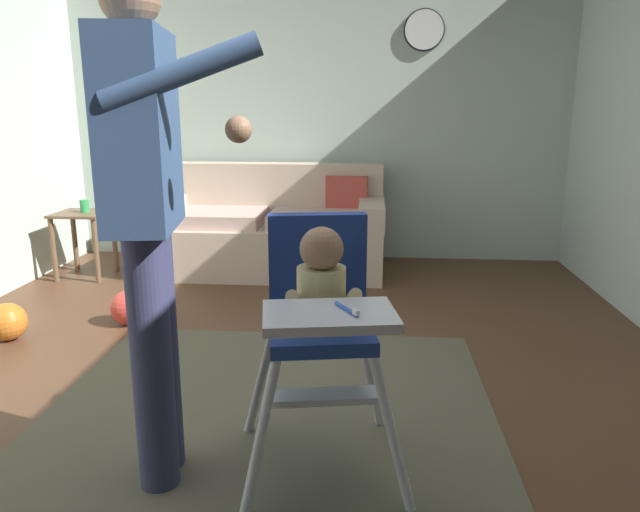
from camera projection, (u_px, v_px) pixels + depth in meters
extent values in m
cube|color=brown|center=(261.00, 415.00, 2.71)|extent=(5.90, 7.27, 0.10)
cube|color=#B8CBBB|center=(317.00, 105.00, 5.14)|extent=(5.10, 0.06, 2.67)
cube|color=#575442|center=(248.00, 474.00, 2.18)|extent=(1.99, 2.84, 0.01)
cube|color=beige|center=(269.00, 247.00, 4.89)|extent=(1.86, 0.84, 0.40)
cube|color=beige|center=(274.00, 190.00, 5.10)|extent=(1.86, 0.22, 0.46)
cube|color=beige|center=(167.00, 210.00, 4.88)|extent=(0.20, 0.84, 0.20)
cube|color=beige|center=(372.00, 213.00, 4.74)|extent=(0.20, 0.84, 0.20)
cube|color=beige|center=(219.00, 217.00, 4.81)|extent=(0.72, 0.60, 0.11)
cube|color=beige|center=(316.00, 219.00, 4.74)|extent=(0.72, 0.60, 0.11)
cube|color=#B24238|center=(347.00, 197.00, 4.93)|extent=(0.35, 0.13, 0.34)
cylinder|color=silver|center=(260.00, 439.00, 1.95)|extent=(0.15, 0.19, 0.52)
cylinder|color=silver|center=(392.00, 433.00, 1.98)|extent=(0.19, 0.15, 0.52)
cylinder|color=silver|center=(261.00, 380.00, 2.37)|extent=(0.19, 0.15, 0.52)
cylinder|color=silver|center=(370.00, 376.00, 2.41)|extent=(0.15, 0.19, 0.52)
cube|color=navy|center=(321.00, 332.00, 2.11)|extent=(0.42, 0.42, 0.05)
cube|color=navy|center=(317.00, 264.00, 2.20)|extent=(0.37, 0.13, 0.38)
cube|color=silver|center=(329.00, 316.00, 1.79)|extent=(0.44, 0.32, 0.03)
cube|color=silver|center=(324.00, 397.00, 2.05)|extent=(0.41, 0.17, 0.02)
cylinder|color=#DECD89|center=(321.00, 298.00, 2.06)|extent=(0.20, 0.20, 0.22)
sphere|color=#997051|center=(322.00, 249.00, 2.01)|extent=(0.15, 0.15, 0.15)
cylinder|color=#DECD89|center=(291.00, 299.00, 2.01)|extent=(0.07, 0.15, 0.10)
cylinder|color=#DECD89|center=(353.00, 298.00, 2.03)|extent=(0.07, 0.15, 0.10)
cylinder|color=blue|center=(346.00, 309.00, 1.79)|extent=(0.08, 0.12, 0.01)
cube|color=white|center=(356.00, 312.00, 1.74)|extent=(0.02, 0.03, 0.02)
cylinder|color=#38395D|center=(152.00, 364.00, 2.03)|extent=(0.14, 0.14, 0.92)
cylinder|color=#38395D|center=(159.00, 350.00, 2.14)|extent=(0.14, 0.14, 0.92)
cube|color=#37517A|center=(139.00, 132.00, 1.90)|extent=(0.26, 0.43, 0.63)
cylinder|color=#37517A|center=(181.00, 72.00, 1.70)|extent=(0.48, 0.15, 0.23)
sphere|color=#997051|center=(239.00, 129.00, 1.75)|extent=(0.08, 0.08, 0.08)
cylinder|color=#37517A|center=(154.00, 129.00, 2.13)|extent=(0.07, 0.07, 0.56)
sphere|color=orange|center=(7.00, 322.00, 3.44)|extent=(0.22, 0.22, 0.22)
sphere|color=#D13D33|center=(128.00, 307.00, 3.69)|extent=(0.22, 0.22, 0.22)
cube|color=brown|center=(82.00, 213.00, 4.66)|extent=(0.40, 0.40, 0.02)
cylinder|color=brown|center=(54.00, 250.00, 4.58)|extent=(0.04, 0.04, 0.50)
cylinder|color=brown|center=(96.00, 251.00, 4.55)|extent=(0.04, 0.04, 0.50)
cylinder|color=brown|center=(75.00, 241.00, 4.90)|extent=(0.04, 0.04, 0.50)
cylinder|color=brown|center=(115.00, 241.00, 4.88)|extent=(0.04, 0.04, 0.50)
cylinder|color=green|center=(85.00, 206.00, 4.65)|extent=(0.07, 0.07, 0.10)
cylinder|color=white|center=(424.00, 30.00, 4.88)|extent=(0.31, 0.03, 0.31)
cylinder|color=black|center=(424.00, 30.00, 4.89)|extent=(0.34, 0.02, 0.34)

